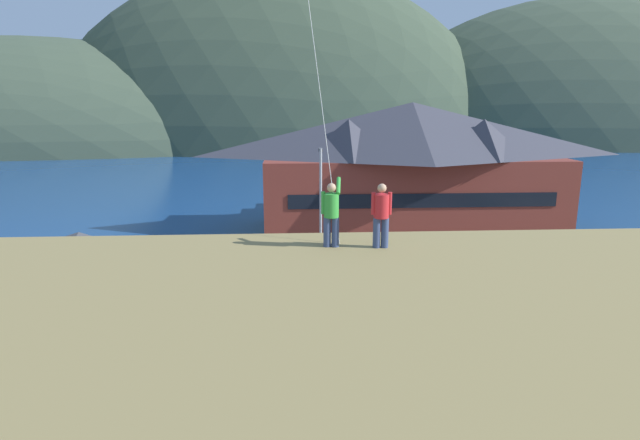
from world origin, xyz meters
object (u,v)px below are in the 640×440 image
(parking_light_pole, at_px, (321,203))
(person_kite_flyer, at_px, (331,212))
(moored_boat_wharfside, at_px, (281,204))
(parked_car_front_row_red, at_px, (324,272))
(storage_shed_near_lot, at_px, (83,275))
(parked_car_front_row_end, at_px, (605,273))
(person_companion, at_px, (381,214))
(parked_car_mid_row_center, at_px, (420,279))
(harbor_lodge, at_px, (411,164))
(storage_shed_waterside, at_px, (355,198))
(parked_car_back_row_right, at_px, (417,328))
(parked_car_mid_row_far, at_px, (241,286))
(parked_car_corner_spot, at_px, (248,330))
(parked_car_mid_row_near, at_px, (563,306))
(wharf_dock, at_px, (315,202))

(parking_light_pole, height_order, person_kite_flyer, person_kite_flyer)
(moored_boat_wharfside, relative_size, parking_light_pole, 0.94)
(parked_car_front_row_red, bearing_deg, parking_light_pole, 90.43)
(storage_shed_near_lot, relative_size, parked_car_front_row_end, 1.72)
(parking_light_pole, bearing_deg, person_companion, -88.37)
(storage_shed_near_lot, xyz_separation_m, parked_car_mid_row_center, (17.72, 2.35, -1.36))
(parking_light_pole, distance_m, person_companion, 19.02)
(harbor_lodge, relative_size, parked_car_front_row_red, 6.10)
(storage_shed_waterside, relative_size, parked_car_back_row_right, 1.32)
(parking_light_pole, bearing_deg, parked_car_mid_row_far, -132.50)
(moored_boat_wharfside, xyz_separation_m, person_kite_flyer, (2.10, -38.08, 7.31))
(parked_car_corner_spot, height_order, parked_car_front_row_red, same)
(storage_shed_waterside, height_order, parked_car_mid_row_center, storage_shed_waterside)
(harbor_lodge, relative_size, person_companion, 14.92)
(storage_shed_near_lot, relative_size, parked_car_corner_spot, 1.74)
(storage_shed_waterside, xyz_separation_m, parked_car_front_row_red, (-3.89, -16.81, -1.27))
(parked_car_back_row_right, relative_size, parked_car_front_row_end, 1.00)
(parked_car_mid_row_near, distance_m, parking_light_pole, 14.98)
(wharf_dock, relative_size, person_companion, 6.31)
(parked_car_mid_row_center, distance_m, parking_light_pole, 7.90)
(parked_car_mid_row_near, bearing_deg, person_kite_flyer, -141.94)
(storage_shed_waterside, height_order, parked_car_corner_spot, storage_shed_waterside)
(moored_boat_wharfside, bearing_deg, parked_car_front_row_red, -82.62)
(moored_boat_wharfside, bearing_deg, storage_shed_waterside, -39.82)
(parked_car_front_row_red, xyz_separation_m, person_kite_flyer, (-0.81, -15.59, 6.96))
(wharf_dock, relative_size, parked_car_front_row_red, 2.58)
(parking_light_pole, bearing_deg, wharf_dock, 88.33)
(harbor_lodge, relative_size, parking_light_pole, 3.25)
(storage_shed_near_lot, bearing_deg, parked_car_front_row_red, 17.67)
(parked_car_mid_row_center, bearing_deg, moored_boat_wharfside, 109.01)
(parked_car_corner_spot, bearing_deg, parked_car_front_row_red, 63.53)
(parked_car_mid_row_far, bearing_deg, parked_car_mid_row_near, -13.34)
(parked_car_mid_row_near, bearing_deg, parked_car_mid_row_center, 144.16)
(parked_car_mid_row_center, distance_m, parked_car_corner_spot, 11.17)
(moored_boat_wharfside, xyz_separation_m, person_companion, (3.42, -38.24, 7.29))
(storage_shed_waterside, xyz_separation_m, parking_light_pole, (-3.91, -13.86, 2.31))
(parked_car_mid_row_near, bearing_deg, moored_boat_wharfside, 116.80)
(parked_car_front_row_red, bearing_deg, parked_car_mid_row_far, -155.42)
(wharf_dock, bearing_deg, parked_car_mid_row_far, -100.95)
(storage_shed_near_lot, distance_m, parked_car_front_row_red, 13.02)
(wharf_dock, relative_size, parked_car_front_row_end, 2.55)
(parked_car_corner_spot, bearing_deg, person_companion, -61.04)
(storage_shed_waterside, xyz_separation_m, parked_car_mid_row_center, (1.49, -18.39, -1.27))
(parked_car_back_row_right, xyz_separation_m, person_kite_flyer, (-4.46, -7.52, 6.96))
(storage_shed_near_lot, distance_m, parked_car_mid_row_far, 7.97)
(harbor_lodge, bearing_deg, parked_car_front_row_red, -120.78)
(parked_car_corner_spot, bearing_deg, parking_light_pole, 70.24)
(storage_shed_waterside, distance_m, parked_car_mid_row_near, 24.05)
(parked_car_mid_row_far, bearing_deg, parked_car_front_row_end, 2.75)
(parked_car_front_row_end, relative_size, person_kite_flyer, 2.31)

